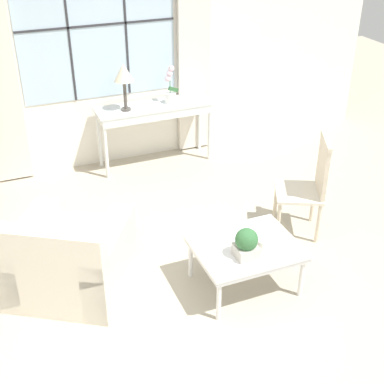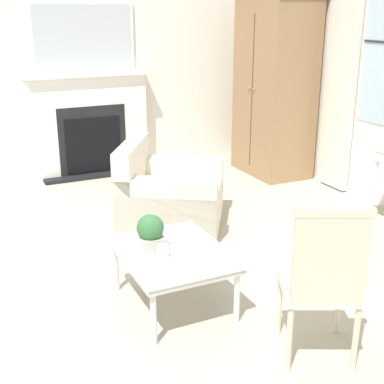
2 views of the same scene
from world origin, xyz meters
The scene contains 9 objects.
ground_plane centered at (0.00, 0.00, 0.00)m, with size 14.00×14.00×0.00m, color #B2A893.
wall_left centered at (-3.03, 0.60, 1.40)m, with size 0.06×7.20×2.80m, color white.
fireplace centered at (-2.91, 0.54, 0.72)m, with size 0.34×1.51×2.09m.
armoire centered at (-2.00, 2.63, 1.12)m, with size 1.03×0.70×2.23m.
armchair_upholstered centered at (-0.91, 0.75, 0.28)m, with size 1.27×1.27×0.82m.
side_chair_wooden centered at (1.44, 0.72, 0.56)m, with size 0.59×0.59×1.02m.
coffee_table centered at (0.48, 0.20, 0.38)m, with size 0.86×0.69×0.43m.
potted_plant_small centered at (0.41, 0.06, 0.56)m, with size 0.19×0.19×0.26m.
pillar_candle centered at (0.57, 0.09, 0.47)m, with size 0.12×0.12×0.11m.
Camera 2 is at (3.56, -1.11, 2.01)m, focal length 50.00 mm.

